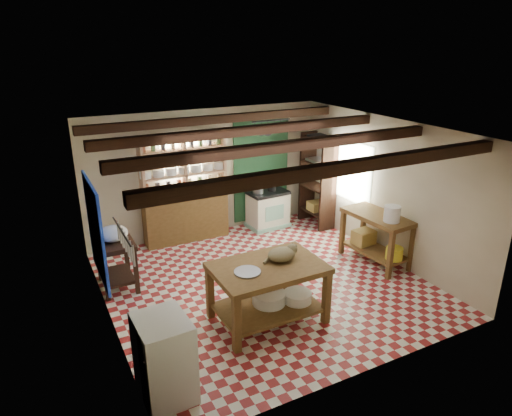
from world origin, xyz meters
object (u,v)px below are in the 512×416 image
work_table (268,293)px  cat (282,254)px  white_cabinet (164,358)px  right_counter (376,239)px  prep_table (117,264)px  stove (268,209)px

work_table → cat: cat is taller
white_cabinet → right_counter: bearing=16.5°
prep_table → cat: size_ratio=2.00×
right_counter → prep_table: bearing=159.4°
stove → white_cabinet: size_ratio=0.83×
stove → right_counter: right_counter is taller
stove → white_cabinet: white_cabinet is taller
work_table → white_cabinet: 1.93m
work_table → prep_table: bearing=131.1°
prep_table → right_counter: size_ratio=0.65×
white_cabinet → stove: bearing=45.9°
stove → white_cabinet: bearing=-135.4°
white_cabinet → right_counter: size_ratio=0.77×
stove → prep_table: (-3.45, -1.13, 0.01)m
white_cabinet → cat: bearing=20.3°
prep_table → cat: 2.82m
work_table → right_counter: right_counter is taller
white_cabinet → cat: 2.23m
work_table → cat: size_ratio=3.71×
prep_table → cat: (1.99, -1.92, 0.56)m
cat → right_counter: bearing=5.3°
white_cabinet → right_counter: 4.65m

